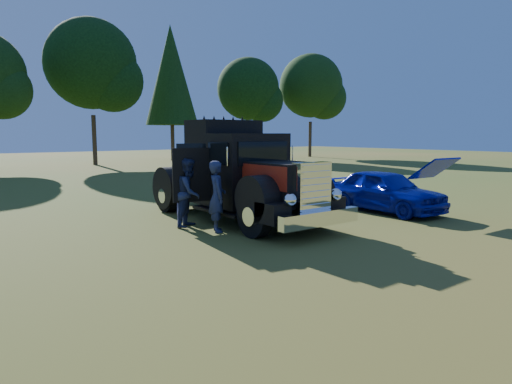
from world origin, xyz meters
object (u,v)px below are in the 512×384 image
(spectator_near, at_px, (217,196))
(spectator_far, at_px, (189,193))
(diamond_t_truck, at_px, (240,178))
(hotrod_coupe, at_px, (386,191))

(spectator_near, bearing_deg, spectator_far, 36.22)
(diamond_t_truck, height_order, hotrod_coupe, diamond_t_truck)
(diamond_t_truck, xyz_separation_m, spectator_near, (-1.39, -0.91, -0.33))
(spectator_far, bearing_deg, diamond_t_truck, -43.82)
(diamond_t_truck, xyz_separation_m, hotrod_coupe, (4.76, -1.67, -0.57))
(diamond_t_truck, bearing_deg, spectator_far, 174.71)
(diamond_t_truck, height_order, spectator_near, diamond_t_truck)
(diamond_t_truck, distance_m, hotrod_coupe, 5.07)
(spectator_near, relative_size, spectator_far, 0.98)
(hotrod_coupe, xyz_separation_m, spectator_far, (-6.40, 1.82, 0.25))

